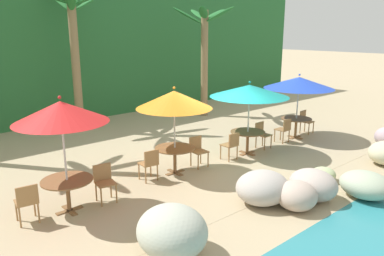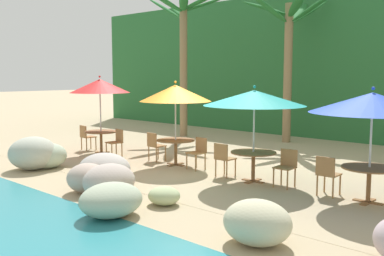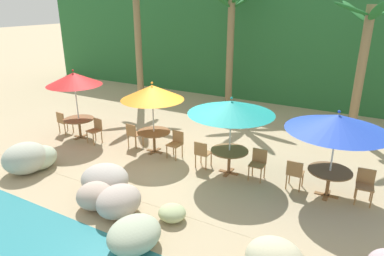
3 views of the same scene
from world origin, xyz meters
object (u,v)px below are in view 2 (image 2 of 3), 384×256
(palm_tree_nearest, at_px, (184,40))
(chair_red_seaward, at_px, (116,141))
(dining_table_orange, at_px, (176,144))
(umbrella_blue, at_px, (373,103))
(chair_teal_inland, at_px, (223,157))
(dining_table_red, at_px, (101,135))
(chair_orange_inland, at_px, (155,144))
(chair_blue_inland, at_px, (327,173))
(umbrella_teal, at_px, (254,98))
(palm_tree_second, at_px, (289,42))
(dining_table_blue, at_px, (369,173))
(umbrella_red, at_px, (100,86))
(chair_orange_seaward, at_px, (198,151))
(chair_teal_seaward, at_px, (287,165))
(umbrella_orange, at_px, (175,93))
(dining_table_teal, at_px, (253,157))
(chair_red_inland, at_px, (86,136))

(palm_tree_nearest, bearing_deg, chair_red_seaward, -70.75)
(dining_table_orange, height_order, umbrella_blue, umbrella_blue)
(chair_teal_inland, bearing_deg, dining_table_orange, 172.15)
(umbrella_blue, height_order, palm_tree_nearest, palm_tree_nearest)
(dining_table_red, distance_m, chair_orange_inland, 2.34)
(chair_orange_inland, relative_size, chair_blue_inland, 1.00)
(dining_table_orange, bearing_deg, chair_red_seaward, -172.26)
(dining_table_red, relative_size, umbrella_teal, 0.45)
(umbrella_teal, relative_size, palm_tree_second, 0.45)
(umbrella_teal, height_order, chair_teal_inland, umbrella_teal)
(chair_red_seaward, height_order, chair_teal_inland, same)
(dining_table_blue, relative_size, palm_tree_nearest, 0.19)
(umbrella_red, relative_size, umbrella_teal, 1.05)
(dining_table_red, relative_size, chair_orange_seaward, 1.26)
(chair_teal_seaward, bearing_deg, umbrella_orange, 178.99)
(umbrella_red, bearing_deg, dining_table_red, 0.00)
(chair_red_seaward, bearing_deg, umbrella_teal, 1.51)
(dining_table_blue, height_order, chair_blue_inland, chair_blue_inland)
(chair_orange_inland, bearing_deg, chair_blue_inland, -1.81)
(dining_table_orange, xyz_separation_m, umbrella_blue, (5.58, -0.10, 1.42))
(dining_table_orange, distance_m, dining_table_blue, 5.58)
(chair_red_seaward, bearing_deg, chair_orange_inland, 11.16)
(dining_table_orange, bearing_deg, umbrella_teal, -3.68)
(dining_table_orange, xyz_separation_m, chair_orange_inland, (-0.85, -0.03, -0.10))
(umbrella_teal, bearing_deg, palm_tree_second, 113.90)
(chair_teal_seaward, height_order, palm_tree_second, palm_tree_second)
(umbrella_teal, height_order, chair_blue_inland, umbrella_teal)
(chair_teal_inland, distance_m, chair_blue_inland, 2.77)
(chair_blue_inland, height_order, palm_tree_nearest, palm_tree_nearest)
(dining_table_orange, xyz_separation_m, chair_teal_inland, (1.96, -0.27, -0.10))
(chair_red_seaward, xyz_separation_m, chair_blue_inland, (7.05, 0.11, 0.00))
(umbrella_red, xyz_separation_m, dining_table_red, (0.00, 0.00, -1.62))
(umbrella_teal, distance_m, dining_table_teal, 1.43)
(chair_teal_seaward, bearing_deg, chair_orange_inland, 179.51)
(palm_tree_second, bearing_deg, umbrella_blue, -48.18)
(umbrella_blue, height_order, chair_blue_inland, umbrella_blue)
(chair_orange_seaward, bearing_deg, dining_table_orange, -178.73)
(chair_orange_inland, bearing_deg, chair_teal_inland, -4.96)
(umbrella_orange, relative_size, dining_table_blue, 2.20)
(umbrella_orange, bearing_deg, dining_table_teal, -3.68)
(dining_table_orange, height_order, chair_orange_seaward, chair_orange_seaward)
(umbrella_teal, relative_size, chair_teal_inland, 2.82)
(dining_table_orange, distance_m, chair_teal_seaward, 3.66)
(chair_teal_seaward, xyz_separation_m, dining_table_blue, (1.92, -0.04, 0.10))
(dining_table_red, bearing_deg, chair_orange_seaward, 4.25)
(chair_red_inland, relative_size, chair_blue_inland, 1.00)
(chair_teal_seaward, relative_size, palm_tree_second, 0.16)
(chair_orange_inland, bearing_deg, dining_table_red, -173.75)
(chair_teal_inland, bearing_deg, umbrella_teal, 6.04)
(palm_tree_nearest, relative_size, palm_tree_second, 1.06)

